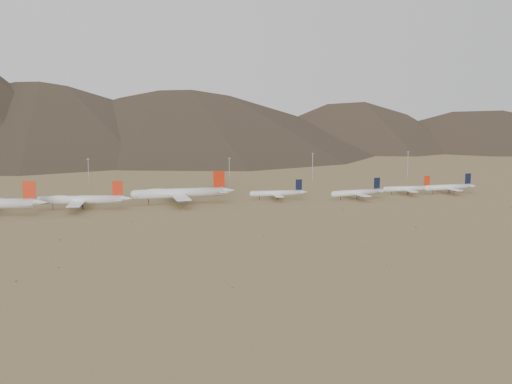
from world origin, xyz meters
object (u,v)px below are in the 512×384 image
object	(u,v)px
widebody_east	(180,193)
narrowbody_a	(278,193)
narrowbody_b	(358,192)
control_tower	(218,181)
widebody_centre	(81,200)

from	to	relation	value
widebody_east	narrowbody_a	bearing A→B (deg)	-0.14
narrowbody_a	narrowbody_b	bearing A→B (deg)	-9.04
narrowbody_b	control_tower	distance (m)	130.38
widebody_centre	widebody_east	bearing A→B (deg)	14.95
widebody_centre	narrowbody_b	xyz separation A→B (m)	(200.72, -7.26, -1.58)
narrowbody_b	control_tower	xyz separation A→B (m)	(-87.17, 96.95, 0.29)
widebody_centre	control_tower	bearing A→B (deg)	47.60
widebody_centre	narrowbody_a	xyz separation A→B (m)	(142.33, 6.89, -1.82)
widebody_centre	widebody_east	size ratio (longest dim) A/B	0.84
widebody_centre	widebody_east	xyz separation A→B (m)	(68.48, 6.78, 1.17)
widebody_east	narrowbody_a	size ratio (longest dim) A/B	1.70
narrowbody_a	control_tower	distance (m)	87.65
widebody_east	narrowbody_a	world-z (taller)	widebody_east
widebody_east	control_tower	size ratio (longest dim) A/B	6.33
widebody_east	widebody_centre	bearing A→B (deg)	-174.58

